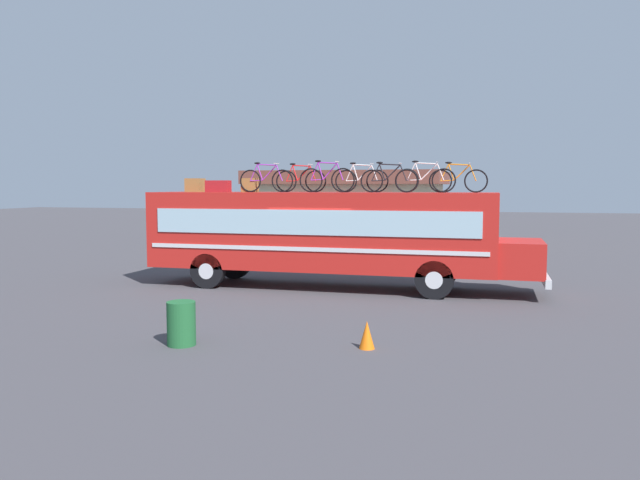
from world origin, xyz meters
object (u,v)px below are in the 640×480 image
object	(u,v)px
rooftop_bicycle_1	(266,180)
rooftop_bicycle_4	(361,180)
luggage_bag_2	(218,186)
trash_bin	(181,323)
luggage_bag_3	(250,185)
traffic_cone	(367,335)
luggage_bag_1	(195,185)
rooftop_bicycle_7	(458,180)
rooftop_bicycle_2	(301,180)
rooftop_bicycle_3	(327,179)
bus	(328,232)
rooftop_bicycle_6	(425,179)
rooftop_bicycle_5	(389,180)

from	to	relation	value
rooftop_bicycle_1	rooftop_bicycle_4	world-z (taller)	rooftop_bicycle_1
luggage_bag_2	rooftop_bicycle_1	distance (m)	1.55
luggage_bag_2	trash_bin	world-z (taller)	luggage_bag_2
luggage_bag_2	luggage_bag_3	size ratio (longest dim) A/B	1.59
traffic_cone	luggage_bag_1	bearing A→B (deg)	135.63
traffic_cone	rooftop_bicycle_7	bearing A→B (deg)	79.28
rooftop_bicycle_2	rooftop_bicycle_4	size ratio (longest dim) A/B	0.99
rooftop_bicycle_3	bus	bearing A→B (deg)	83.47
bus	rooftop_bicycle_3	distance (m)	1.63
luggage_bag_1	rooftop_bicycle_4	bearing A→B (deg)	2.54
luggage_bag_2	rooftop_bicycle_6	world-z (taller)	rooftop_bicycle_6
rooftop_bicycle_4	rooftop_bicycle_5	world-z (taller)	rooftop_bicycle_4
luggage_bag_1	rooftop_bicycle_4	xyz separation A→B (m)	(5.46, 0.24, 0.16)
traffic_cone	rooftop_bicycle_5	bearing A→B (deg)	95.78
rooftop_bicycle_6	luggage_bag_2	bearing A→B (deg)	-176.76
luggage_bag_1	luggage_bag_2	size ratio (longest dim) A/B	0.69
traffic_cone	rooftop_bicycle_2	bearing A→B (deg)	116.37
luggage_bag_3	rooftop_bicycle_2	xyz separation A→B (m)	(1.65, 0.14, 0.16)
rooftop_bicycle_5	bus	bearing A→B (deg)	177.92
rooftop_bicycle_6	trash_bin	size ratio (longest dim) A/B	2.04
bus	luggage_bag_1	xyz separation A→B (m)	(-4.50, 0.11, 1.44)
bus	luggage_bag_1	size ratio (longest dim) A/B	23.35
luggage_bag_1	rooftop_bicycle_7	distance (m)	8.36
rooftop_bicycle_5	luggage_bag_3	bearing A→B (deg)	177.00
rooftop_bicycle_4	trash_bin	xyz separation A→B (m)	(-1.98, -7.85, -2.88)
bus	rooftop_bicycle_6	xyz separation A→B (m)	(2.92, 0.10, 1.62)
luggage_bag_1	traffic_cone	size ratio (longest dim) A/B	0.95
rooftop_bicycle_7	traffic_cone	bearing A→B (deg)	-100.72
bus	rooftop_bicycle_6	size ratio (longest dim) A/B	6.73
rooftop_bicycle_1	rooftop_bicycle_6	distance (m)	4.91
trash_bin	luggage_bag_2	bearing A→B (deg)	109.00
bus	trash_bin	world-z (taller)	bus
rooftop_bicycle_2	rooftop_bicycle_7	distance (m)	4.83
luggage_bag_3	rooftop_bicycle_3	distance (m)	2.62
rooftop_bicycle_3	rooftop_bicycle_5	xyz separation A→B (m)	(1.89, 0.04, -0.02)
rooftop_bicycle_7	rooftop_bicycle_6	bearing A→B (deg)	-179.46
rooftop_bicycle_6	rooftop_bicycle_2	bearing A→B (deg)	176.85
rooftop_bicycle_3	trash_bin	distance (m)	8.00
bus	luggage_bag_2	xyz separation A→B (m)	(-3.51, -0.27, 1.41)
rooftop_bicycle_4	rooftop_bicycle_6	bearing A→B (deg)	-7.56
rooftop_bicycle_5	rooftop_bicycle_7	world-z (taller)	rooftop_bicycle_5
rooftop_bicycle_1	rooftop_bicycle_2	xyz separation A→B (m)	(1.02, 0.35, -0.01)
rooftop_bicycle_4	luggage_bag_2	bearing A→B (deg)	-172.05
trash_bin	traffic_cone	size ratio (longest dim) A/B	1.61
rooftop_bicycle_6	rooftop_bicycle_1	bearing A→B (deg)	-178.40
bus	traffic_cone	size ratio (longest dim) A/B	22.11
rooftop_bicycle_5	rooftop_bicycle_4	bearing A→B (deg)	155.11
rooftop_bicycle_5	trash_bin	xyz separation A→B (m)	(-2.89, -7.43, -2.88)
luggage_bag_3	traffic_cone	world-z (taller)	luggage_bag_3
luggage_bag_2	traffic_cone	size ratio (longest dim) A/B	1.36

